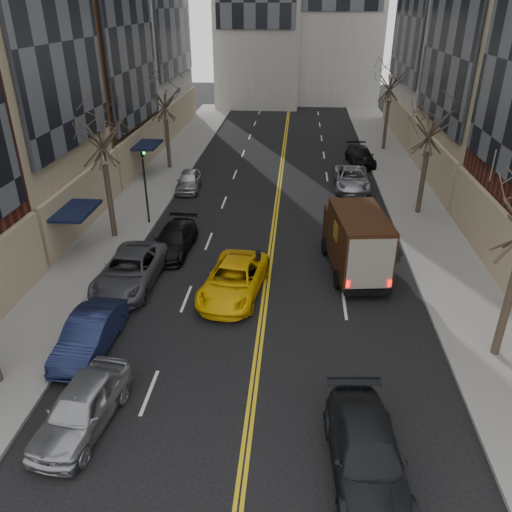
{
  "coord_description": "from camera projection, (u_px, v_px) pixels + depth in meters",
  "views": [
    {
      "loc": [
        1.18,
        -4.59,
        11.81
      ],
      "look_at": [
        -0.38,
        14.14,
        2.2
      ],
      "focal_mm": 35.0,
      "sensor_mm": 36.0,
      "label": 1
    }
  ],
  "objects": [
    {
      "name": "pedestrian",
      "position": [
        259.0,
        265.0,
        23.37
      ],
      "size": [
        0.46,
        0.63,
        1.58
      ],
      "primitive_type": "imported",
      "rotation": [
        0.0,
        0.0,
        1.72
      ],
      "color": "black",
      "rests_on": "ground"
    },
    {
      "name": "sidewalk_left",
      "position": [
        146.0,
        194.0,
        34.13
      ],
      "size": [
        4.0,
        66.0,
        0.15
      ],
      "primitive_type": "cube",
      "color": "slate",
      "rests_on": "ground"
    },
    {
      "name": "observer_sedan",
      "position": [
        366.0,
        454.0,
        13.72
      ],
      "size": [
        2.34,
        4.99,
        1.41
      ],
      "rotation": [
        0.0,
        0.0,
        0.08
      ],
      "color": "black",
      "rests_on": "ground"
    },
    {
      "name": "tree_lf_mid",
      "position": [
        98.0,
        118.0,
        24.93
      ],
      "size": [
        3.2,
        3.2,
        8.91
      ],
      "color": "#382D23",
      "rests_on": "sidewalk_left"
    },
    {
      "name": "sidewalk_right",
      "position": [
        414.0,
        202.0,
        32.79
      ],
      "size": [
        4.0,
        66.0,
        0.15
      ],
      "primitive_type": "cube",
      "color": "slate",
      "rests_on": "ground"
    },
    {
      "name": "parked_lf_c",
      "position": [
        130.0,
        270.0,
        23.0
      ],
      "size": [
        2.62,
        5.44,
        1.5
      ],
      "primitive_type": "imported",
      "rotation": [
        0.0,
        0.0,
        -0.03
      ],
      "color": "#47484E",
      "rests_on": "ground"
    },
    {
      "name": "tree_rt_mid",
      "position": [
        433.0,
        113.0,
        28.26
      ],
      "size": [
        3.2,
        3.2,
        8.32
      ],
      "color": "#382D23",
      "rests_on": "sidewalk_right"
    },
    {
      "name": "parked_lf_a",
      "position": [
        82.0,
        407.0,
        15.26
      ],
      "size": [
        2.25,
        4.45,
        1.45
      ],
      "primitive_type": "imported",
      "rotation": [
        0.0,
        0.0,
        -0.13
      ],
      "color": "#999CA0",
      "rests_on": "ground"
    },
    {
      "name": "parked_rt_c",
      "position": [
        360.0,
        156.0,
        40.29
      ],
      "size": [
        2.33,
        4.83,
        1.36
      ],
      "primitive_type": "imported",
      "rotation": [
        0.0,
        0.0,
        0.09
      ],
      "color": "black",
      "rests_on": "ground"
    },
    {
      "name": "parked_rt_a",
      "position": [
        364.0,
        223.0,
        28.03
      ],
      "size": [
        1.81,
        4.49,
        1.45
      ],
      "primitive_type": "imported",
      "rotation": [
        0.0,
        0.0,
        0.06
      ],
      "color": "#45474B",
      "rests_on": "ground"
    },
    {
      "name": "traffic_signal",
      "position": [
        145.0,
        179.0,
        28.32
      ],
      "size": [
        0.29,
        0.26,
        4.7
      ],
      "color": "black",
      "rests_on": "sidewalk_left"
    },
    {
      "name": "ups_truck",
      "position": [
        356.0,
        241.0,
        23.78
      ],
      "size": [
        2.94,
        6.06,
        3.19
      ],
      "rotation": [
        0.0,
        0.0,
        0.13
      ],
      "color": "black",
      "rests_on": "ground"
    },
    {
      "name": "parked_lf_e",
      "position": [
        189.0,
        180.0,
        34.86
      ],
      "size": [
        1.82,
        3.94,
        1.31
      ],
      "primitive_type": "imported",
      "rotation": [
        0.0,
        0.0,
        0.07
      ],
      "color": "#A1A3A8",
      "rests_on": "ground"
    },
    {
      "name": "parked_lf_b",
      "position": [
        90.0,
        334.0,
        18.65
      ],
      "size": [
        1.62,
        4.35,
        1.42
      ],
      "primitive_type": "imported",
      "rotation": [
        0.0,
        0.0,
        -0.03
      ],
      "color": "#111837",
      "rests_on": "ground"
    },
    {
      "name": "tree_lf_far",
      "position": [
        164.0,
        90.0,
        36.73
      ],
      "size": [
        3.2,
        3.2,
        8.12
      ],
      "color": "#382D23",
      "rests_on": "sidewalk_left"
    },
    {
      "name": "parked_rt_b",
      "position": [
        352.0,
        178.0,
        35.1
      ],
      "size": [
        2.45,
        5.1,
        1.4
      ],
      "primitive_type": "imported",
      "rotation": [
        0.0,
        0.0,
        -0.03
      ],
      "color": "#A4A5AB",
      "rests_on": "ground"
    },
    {
      "name": "parked_lf_d",
      "position": [
        174.0,
        240.0,
        26.16
      ],
      "size": [
        2.04,
        4.61,
        1.31
      ],
      "primitive_type": "imported",
      "rotation": [
        0.0,
        0.0,
        -0.04
      ],
      "color": "black",
      "rests_on": "ground"
    },
    {
      "name": "tree_rt_far",
      "position": [
        392.0,
        70.0,
        41.31
      ],
      "size": [
        3.2,
        3.2,
        9.11
      ],
      "color": "#382D23",
      "rests_on": "sidewalk_right"
    },
    {
      "name": "taxi",
      "position": [
        234.0,
        280.0,
        22.25
      ],
      "size": [
        3.09,
        5.5,
        1.45
      ],
      "primitive_type": "imported",
      "rotation": [
        0.0,
        0.0,
        -0.13
      ],
      "color": "yellow",
      "rests_on": "ground"
    }
  ]
}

